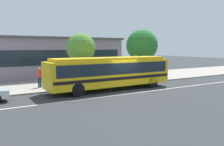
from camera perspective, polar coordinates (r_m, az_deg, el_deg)
name	(u,v)px	position (r m, az deg, el deg)	size (l,w,h in m)	color
ground_plane	(126,92)	(18.56, 3.46, -4.61)	(120.00, 120.00, 0.00)	#333438
sidewalk_slab	(90,80)	(24.32, -5.45, -1.86)	(60.00, 8.00, 0.12)	#A2978D
lane_stripe_center	(132,93)	(17.91, 4.90, -5.01)	(56.00, 0.16, 0.01)	silver
transit_bus	(111,71)	(19.14, -0.35, 0.51)	(10.75, 2.69, 2.70)	gold
pedestrian_waiting_near_sign	(39,76)	(20.55, -17.54, -0.65)	(0.35, 0.35, 1.72)	#20354D
pedestrian_walking_along_curb	(115,72)	(23.36, 0.75, 0.35)	(0.41, 0.41, 1.64)	#233951
bus_stop_sign	(135,65)	(23.01, 5.81, 2.06)	(0.08, 0.44, 2.65)	gray
street_tree_near_stop	(81,48)	(21.56, -7.74, 6.12)	(2.70, 2.70, 4.71)	brown
street_tree_mid_block	(142,45)	(25.39, 7.42, 6.79)	(3.42, 3.42, 5.35)	brown
station_building	(51,57)	(29.39, -14.81, 3.86)	(15.91, 8.40, 4.68)	gray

